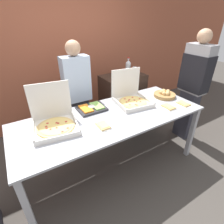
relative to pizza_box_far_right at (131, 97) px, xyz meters
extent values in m
plane|color=#423D38|center=(-0.43, -0.18, -0.96)|extent=(16.00, 16.00, 0.00)
cube|color=#9E5138|center=(-0.43, 1.52, 0.44)|extent=(10.00, 0.06, 2.80)
cube|color=#A8AAB2|center=(-0.43, -0.18, -0.09)|extent=(2.42, 0.95, 0.02)
cube|color=#A8AAB2|center=(-1.59, -0.61, -0.53)|extent=(0.06, 0.06, 0.85)
cube|color=#A8AAB2|center=(0.73, -0.61, -0.53)|extent=(0.06, 0.06, 0.85)
cube|color=#A8AAB2|center=(-1.59, 0.24, -0.53)|extent=(0.06, 0.06, 0.85)
cube|color=#A8AAB2|center=(0.73, 0.24, -0.53)|extent=(0.06, 0.06, 0.85)
cube|color=silver|center=(-0.01, -0.06, -0.07)|extent=(0.50, 0.50, 0.02)
cube|color=silver|center=(-0.03, -0.28, -0.04)|extent=(0.45, 0.07, 0.04)
cube|color=silver|center=(-0.22, -0.03, -0.04)|extent=(0.07, 0.45, 0.04)
cube|color=silver|center=(0.21, -0.08, -0.04)|extent=(0.07, 0.45, 0.04)
cube|color=silver|center=(0.02, 0.18, 0.16)|extent=(0.45, 0.07, 0.43)
cylinder|color=#DBB26B|center=(-0.01, -0.06, -0.05)|extent=(0.40, 0.40, 0.02)
cylinder|color=#EFCC70|center=(-0.01, -0.06, -0.04)|extent=(0.34, 0.34, 0.00)
cylinder|color=#C13D2D|center=(0.13, -0.04, -0.04)|extent=(0.03, 0.03, 0.00)
cylinder|color=#C13D2D|center=(0.03, -0.04, -0.04)|extent=(0.03, 0.03, 0.00)
cylinder|color=#C13D2D|center=(0.07, 0.05, -0.04)|extent=(0.03, 0.03, 0.00)
cylinder|color=#C13D2D|center=(-0.02, 0.01, -0.04)|extent=(0.03, 0.03, 0.00)
cylinder|color=#C13D2D|center=(-0.06, 0.07, -0.04)|extent=(0.03, 0.03, 0.00)
cylinder|color=#C13D2D|center=(-0.05, -0.02, -0.04)|extent=(0.03, 0.03, 0.00)
cylinder|color=#C13D2D|center=(-0.10, -0.03, -0.04)|extent=(0.03, 0.03, 0.00)
cylinder|color=#C13D2D|center=(-0.11, -0.13, -0.04)|extent=(0.03, 0.03, 0.00)
cylinder|color=#C13D2D|center=(-0.04, -0.17, -0.04)|extent=(0.03, 0.03, 0.00)
cylinder|color=#C13D2D|center=(-0.03, -0.19, -0.04)|extent=(0.03, 0.03, 0.00)
cylinder|color=#C13D2D|center=(0.03, -0.10, -0.04)|extent=(0.03, 0.03, 0.00)
cylinder|color=#C13D2D|center=(0.07, -0.13, -0.04)|extent=(0.03, 0.03, 0.00)
cube|color=silver|center=(-1.13, -0.12, -0.07)|extent=(0.53, 0.53, 0.02)
cube|color=silver|center=(-1.16, -0.34, -0.04)|extent=(0.47, 0.08, 0.04)
cube|color=silver|center=(-1.35, -0.08, -0.04)|extent=(0.08, 0.47, 0.04)
cube|color=silver|center=(-0.90, -0.15, -0.04)|extent=(0.08, 0.47, 0.04)
cube|color=silver|center=(-1.09, 0.12, 0.16)|extent=(0.47, 0.08, 0.45)
cylinder|color=#DBB26B|center=(-1.13, -0.12, -0.05)|extent=(0.41, 0.41, 0.02)
cylinder|color=#EFCC70|center=(-1.13, -0.12, -0.04)|extent=(0.36, 0.36, 0.00)
cylinder|color=#C13D2D|center=(-1.00, -0.09, -0.04)|extent=(0.03, 0.03, 0.00)
cylinder|color=#C13D2D|center=(-1.09, -0.08, -0.04)|extent=(0.03, 0.03, 0.00)
cylinder|color=#C13D2D|center=(-1.10, -0.06, -0.04)|extent=(0.03, 0.03, 0.00)
cylinder|color=#C13D2D|center=(-1.19, -0.02, -0.04)|extent=(0.03, 0.03, 0.00)
cylinder|color=#C13D2D|center=(-1.22, -0.08, -0.04)|extent=(0.03, 0.03, 0.00)
cylinder|color=#C13D2D|center=(-1.22, -0.12, -0.04)|extent=(0.03, 0.03, 0.00)
cylinder|color=#C13D2D|center=(-1.19, -0.15, -0.04)|extent=(0.03, 0.03, 0.00)
cylinder|color=#C13D2D|center=(-1.13, -0.16, -0.04)|extent=(0.03, 0.03, 0.00)
cylinder|color=#C13D2D|center=(-1.10, -0.26, -0.04)|extent=(0.03, 0.03, 0.00)
cylinder|color=#C13D2D|center=(-1.03, -0.23, -0.04)|extent=(0.03, 0.03, 0.00)
cylinder|color=white|center=(0.59, -0.45, -0.08)|extent=(0.23, 0.23, 0.01)
cube|color=#DBB26B|center=(0.59, -0.45, -0.06)|extent=(0.12, 0.17, 0.02)
cube|color=#EFCC70|center=(0.59, -0.47, -0.05)|extent=(0.09, 0.12, 0.01)
cylinder|color=white|center=(0.34, -0.41, -0.08)|extent=(0.20, 0.20, 0.01)
cube|color=#DBB26B|center=(0.34, -0.41, -0.06)|extent=(0.12, 0.17, 0.02)
cube|color=#EFCC70|center=(0.34, -0.42, -0.05)|extent=(0.09, 0.12, 0.01)
cylinder|color=white|center=(-0.65, -0.35, -0.08)|extent=(0.21, 0.21, 0.01)
cube|color=#DBB26B|center=(-0.65, -0.35, -0.06)|extent=(0.12, 0.17, 0.02)
cube|color=#EFCC70|center=(-0.65, -0.36, -0.05)|extent=(0.09, 0.12, 0.01)
cube|color=#28282D|center=(-0.59, 0.09, -0.06)|extent=(0.36, 0.29, 0.03)
cube|color=orange|center=(-0.67, 0.09, -0.04)|extent=(0.13, 0.23, 0.02)
cube|color=#8CC65B|center=(-0.51, 0.09, -0.04)|extent=(0.13, 0.23, 0.02)
cylinder|color=white|center=(-0.59, 0.09, -0.04)|extent=(0.09, 0.09, 0.02)
cylinder|color=#9E7542|center=(0.57, -0.11, -0.05)|extent=(0.33, 0.33, 0.05)
sphere|color=tan|center=(0.65, -0.10, -0.01)|extent=(0.06, 0.06, 0.06)
sphere|color=tan|center=(0.60, -0.05, -0.01)|extent=(0.06, 0.06, 0.06)
sphere|color=tan|center=(0.57, -0.08, -0.01)|extent=(0.06, 0.06, 0.06)
sphere|color=tan|center=(0.53, -0.08, -0.01)|extent=(0.06, 0.06, 0.06)
sphere|color=tan|center=(0.53, -0.14, -0.01)|extent=(0.06, 0.06, 0.06)
sphere|color=tan|center=(0.56, -0.17, -0.01)|extent=(0.06, 0.06, 0.06)
sphere|color=tan|center=(0.60, -0.14, -0.01)|extent=(0.06, 0.06, 0.06)
cube|color=black|center=(0.31, 0.66, -0.43)|extent=(0.79, 0.47, 1.06)
cylinder|color=#B7BCC1|center=(0.45, 0.71, 0.20)|extent=(0.09, 0.09, 0.19)
cone|color=#B7BCC1|center=(0.45, 0.71, 0.32)|extent=(0.09, 0.09, 0.05)
cylinder|color=#B7BCC1|center=(0.45, 0.71, 0.36)|extent=(0.03, 0.03, 0.03)
cylinder|color=red|center=(0.45, 0.71, 0.38)|extent=(0.04, 0.04, 0.01)
cylinder|color=silver|center=(0.55, 0.65, 0.16)|extent=(0.07, 0.07, 0.12)
cylinder|color=silver|center=(0.55, 0.65, 0.22)|extent=(0.06, 0.06, 0.00)
cube|color=black|center=(-0.58, 0.61, -0.55)|extent=(0.28, 0.20, 0.82)
cube|color=silver|center=(-0.58, 0.61, 0.20)|extent=(0.40, 0.22, 0.67)
sphere|color=tan|center=(-0.58, 0.61, 0.64)|extent=(0.21, 0.21, 0.21)
cube|color=#2D2D38|center=(1.11, -0.20, -0.52)|extent=(0.20, 0.28, 0.88)
cube|color=#99999E|center=(1.11, -0.20, 0.30)|extent=(0.22, 0.40, 0.75)
cube|color=black|center=(1.11, -0.20, 0.24)|extent=(0.24, 0.42, 0.57)
sphere|color=tan|center=(1.11, -0.20, 0.77)|extent=(0.21, 0.21, 0.21)
camera|label=1|loc=(-1.43, -1.82, 1.04)|focal=28.00mm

